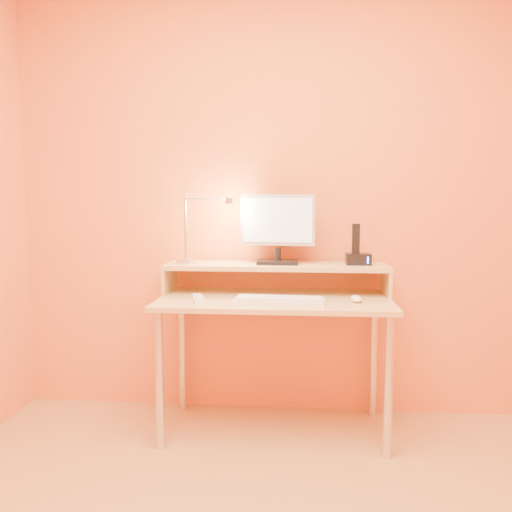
# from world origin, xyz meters

# --- Properties ---
(wall_back) EXTENTS (3.00, 0.04, 2.50)m
(wall_back) POSITION_xyz_m (0.00, 1.50, 1.25)
(wall_back) COLOR orange
(wall_back) RESTS_ON floor
(desk_leg_fl) EXTENTS (0.04, 0.04, 0.69)m
(desk_leg_fl) POSITION_xyz_m (-0.55, 0.93, 0.35)
(desk_leg_fl) COLOR silver
(desk_leg_fl) RESTS_ON floor
(desk_leg_fr) EXTENTS (0.04, 0.04, 0.69)m
(desk_leg_fr) POSITION_xyz_m (0.55, 0.93, 0.35)
(desk_leg_fr) COLOR silver
(desk_leg_fr) RESTS_ON floor
(desk_leg_bl) EXTENTS (0.04, 0.04, 0.69)m
(desk_leg_bl) POSITION_xyz_m (-0.55, 1.43, 0.35)
(desk_leg_bl) COLOR silver
(desk_leg_bl) RESTS_ON floor
(desk_leg_br) EXTENTS (0.04, 0.04, 0.69)m
(desk_leg_br) POSITION_xyz_m (0.55, 1.43, 0.35)
(desk_leg_br) COLOR silver
(desk_leg_br) RESTS_ON floor
(desk_lower) EXTENTS (1.20, 0.60, 0.02)m
(desk_lower) POSITION_xyz_m (0.00, 1.18, 0.71)
(desk_lower) COLOR tan
(desk_lower) RESTS_ON floor
(shelf_riser_left) EXTENTS (0.02, 0.30, 0.14)m
(shelf_riser_left) POSITION_xyz_m (-0.59, 1.33, 0.79)
(shelf_riser_left) COLOR tan
(shelf_riser_left) RESTS_ON desk_lower
(shelf_riser_right) EXTENTS (0.02, 0.30, 0.14)m
(shelf_riser_right) POSITION_xyz_m (0.59, 1.33, 0.79)
(shelf_riser_right) COLOR tan
(shelf_riser_right) RESTS_ON desk_lower
(desk_shelf) EXTENTS (1.20, 0.30, 0.02)m
(desk_shelf) POSITION_xyz_m (0.00, 1.33, 0.87)
(desk_shelf) COLOR tan
(desk_shelf) RESTS_ON desk_lower
(monitor_foot) EXTENTS (0.22, 0.16, 0.02)m
(monitor_foot) POSITION_xyz_m (0.01, 1.33, 0.89)
(monitor_foot) COLOR black
(monitor_foot) RESTS_ON desk_shelf
(monitor_neck) EXTENTS (0.04, 0.04, 0.07)m
(monitor_neck) POSITION_xyz_m (0.01, 1.33, 0.93)
(monitor_neck) COLOR black
(monitor_neck) RESTS_ON monitor_foot
(monitor_panel) EXTENTS (0.41, 0.08, 0.28)m
(monitor_panel) POSITION_xyz_m (0.01, 1.34, 1.12)
(monitor_panel) COLOR #AFAFB6
(monitor_panel) RESTS_ON monitor_neck
(monitor_back) EXTENTS (0.36, 0.05, 0.24)m
(monitor_back) POSITION_xyz_m (0.01, 1.36, 1.12)
(monitor_back) COLOR black
(monitor_back) RESTS_ON monitor_panel
(monitor_screen) EXTENTS (0.37, 0.05, 0.24)m
(monitor_screen) POSITION_xyz_m (0.01, 1.32, 1.12)
(monitor_screen) COLOR silver
(monitor_screen) RESTS_ON monitor_panel
(lamp_base) EXTENTS (0.10, 0.10, 0.02)m
(lamp_base) POSITION_xyz_m (-0.49, 1.30, 0.89)
(lamp_base) COLOR silver
(lamp_base) RESTS_ON desk_shelf
(lamp_post) EXTENTS (0.01, 0.01, 0.33)m
(lamp_post) POSITION_xyz_m (-0.49, 1.30, 1.07)
(lamp_post) COLOR silver
(lamp_post) RESTS_ON lamp_base
(lamp_arm) EXTENTS (0.24, 0.01, 0.01)m
(lamp_arm) POSITION_xyz_m (-0.37, 1.30, 1.24)
(lamp_arm) COLOR silver
(lamp_arm) RESTS_ON lamp_post
(lamp_head) EXTENTS (0.04, 0.04, 0.03)m
(lamp_head) POSITION_xyz_m (-0.25, 1.30, 1.22)
(lamp_head) COLOR silver
(lamp_head) RESTS_ON lamp_arm
(lamp_bulb) EXTENTS (0.03, 0.03, 0.00)m
(lamp_bulb) POSITION_xyz_m (-0.25, 1.30, 1.20)
(lamp_bulb) COLOR #FFEAC6
(lamp_bulb) RESTS_ON lamp_head
(phone_dock) EXTENTS (0.13, 0.10, 0.06)m
(phone_dock) POSITION_xyz_m (0.44, 1.33, 0.91)
(phone_dock) COLOR black
(phone_dock) RESTS_ON desk_shelf
(phone_handset) EXTENTS (0.04, 0.03, 0.16)m
(phone_handset) POSITION_xyz_m (0.43, 1.33, 1.02)
(phone_handset) COLOR black
(phone_handset) RESTS_ON phone_dock
(phone_led) EXTENTS (0.01, 0.00, 0.04)m
(phone_led) POSITION_xyz_m (0.49, 1.28, 0.91)
(phone_led) COLOR #3378FF
(phone_led) RESTS_ON phone_dock
(keyboard) EXTENTS (0.45, 0.16, 0.02)m
(keyboard) POSITION_xyz_m (0.03, 1.03, 0.73)
(keyboard) COLOR white
(keyboard) RESTS_ON desk_lower
(mouse) EXTENTS (0.06, 0.10, 0.03)m
(mouse) POSITION_xyz_m (0.41, 1.10, 0.74)
(mouse) COLOR white
(mouse) RESTS_ON desk_lower
(remote_control) EXTENTS (0.10, 0.19, 0.02)m
(remote_control) POSITION_xyz_m (-0.38, 1.07, 0.73)
(remote_control) COLOR white
(remote_control) RESTS_ON desk_lower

